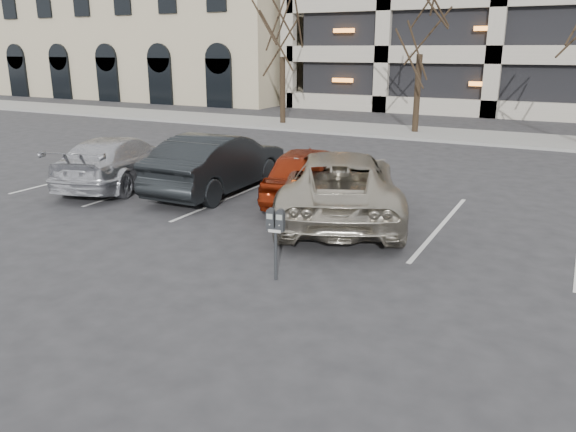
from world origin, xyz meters
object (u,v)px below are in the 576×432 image
object	(u,v)px
parking_meter	(275,227)
suv_silver	(339,185)
car_red	(308,173)
car_dark	(218,163)
car_silver	(119,161)
tree_a	(282,13)
tree_b	(423,2)

from	to	relation	value
parking_meter	suv_silver	bearing A→B (deg)	87.72
car_red	car_dark	size ratio (longest dim) A/B	0.87
car_dark	car_silver	distance (m)	3.06
car_dark	suv_silver	bearing A→B (deg)	167.27
tree_a	car_silver	world-z (taller)	tree_a
tree_b	car_dark	world-z (taller)	tree_b
car_red	car_silver	world-z (taller)	car_red
suv_silver	car_silver	bearing A→B (deg)	-23.91
car_red	suv_silver	bearing A→B (deg)	127.51
tree_a	suv_silver	world-z (taller)	tree_a
parking_meter	tree_a	bearing A→B (deg)	108.44
parking_meter	tree_b	bearing A→B (deg)	88.66
tree_b	parking_meter	distance (m)	18.90
tree_a	car_red	bearing A→B (deg)	-59.28
car_silver	suv_silver	bearing A→B (deg)	163.76
parking_meter	car_dark	distance (m)	6.49
tree_b	suv_silver	size ratio (longest dim) A/B	1.27
parking_meter	car_red	bearing A→B (deg)	100.37
tree_b	car_silver	xyz separation A→B (m)	(-4.83, -14.05, -5.06)
tree_a	car_silver	size ratio (longest dim) A/B	1.55
tree_a	parking_meter	bearing A→B (deg)	-62.11
parking_meter	suv_silver	size ratio (longest dim) A/B	0.20
tree_b	suv_silver	bearing A→B (deg)	-81.63
tree_b	suv_silver	world-z (taller)	tree_b
tree_a	tree_b	distance (m)	7.01
tree_b	car_silver	size ratio (longest dim) A/B	1.62
car_silver	car_red	bearing A→B (deg)	174.44
suv_silver	car_dark	distance (m)	4.01
suv_silver	car_red	xyz separation A→B (m)	(-1.31, 1.07, -0.06)
parking_meter	suv_silver	world-z (taller)	suv_silver
suv_silver	car_dark	bearing A→B (deg)	-34.50
tree_b	parking_meter	xyz separation A→B (m)	(2.58, -18.09, -4.81)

